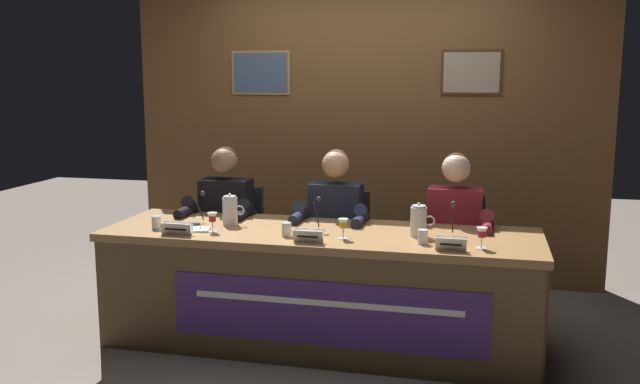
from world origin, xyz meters
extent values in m
plane|color=#70665B|center=(0.00, 0.00, 0.00)|extent=(12.00, 12.00, 0.00)
cube|color=brown|center=(0.00, 1.56, 1.30)|extent=(3.96, 0.12, 2.60)
cube|color=tan|center=(-0.88, 1.50, 1.74)|extent=(0.51, 0.02, 0.37)
cube|color=slate|center=(-0.88, 1.49, 1.74)|extent=(0.47, 0.01, 0.33)
cube|color=#4C3319|center=(0.88, 1.50, 1.74)|extent=(0.48, 0.02, 0.36)
cube|color=tan|center=(0.88, 1.49, 1.74)|extent=(0.44, 0.01, 0.32)
cube|color=olive|center=(0.00, 0.00, 0.72)|extent=(2.76, 0.84, 0.05)
cube|color=brown|center=(0.00, -0.40, 0.35)|extent=(2.70, 0.04, 0.69)
cube|color=brown|center=(-1.33, 0.00, 0.35)|extent=(0.08, 0.76, 0.69)
cube|color=brown|center=(1.33, 0.00, 0.35)|extent=(0.08, 0.76, 0.69)
cube|color=#4C2D7A|center=(0.13, -0.42, 0.35)|extent=(1.88, 0.01, 0.39)
cube|color=white|center=(0.13, -0.43, 0.42)|extent=(1.60, 0.00, 0.04)
cylinder|color=black|center=(-0.82, 0.52, 0.01)|extent=(0.44, 0.44, 0.02)
cylinder|color=black|center=(-0.82, 0.52, 0.22)|extent=(0.05, 0.05, 0.39)
cube|color=#232328|center=(-0.82, 0.52, 0.43)|extent=(0.44, 0.44, 0.03)
cube|color=#232328|center=(-0.82, 0.72, 0.67)|extent=(0.40, 0.05, 0.44)
cylinder|color=black|center=(-0.92, 0.17, 0.22)|extent=(0.10, 0.10, 0.45)
cylinder|color=black|center=(-0.72, 0.17, 0.22)|extent=(0.10, 0.10, 0.45)
cylinder|color=black|center=(-0.92, 0.32, 0.50)|extent=(0.13, 0.34, 0.13)
cylinder|color=black|center=(-0.72, 0.32, 0.50)|extent=(0.13, 0.34, 0.13)
cube|color=black|center=(-0.82, 0.49, 0.74)|extent=(0.36, 0.20, 0.48)
sphere|color=#8E664C|center=(-0.82, 0.47, 1.11)|extent=(0.19, 0.19, 0.19)
sphere|color=#331E0F|center=(-0.82, 0.48, 1.13)|extent=(0.17, 0.17, 0.17)
cylinder|color=black|center=(-1.03, 0.39, 0.76)|extent=(0.09, 0.30, 0.25)
cylinder|color=black|center=(-0.61, 0.39, 0.76)|extent=(0.09, 0.30, 0.25)
cylinder|color=black|center=(-1.03, 0.23, 0.77)|extent=(0.07, 0.24, 0.07)
cylinder|color=black|center=(-0.61, 0.23, 0.77)|extent=(0.07, 0.24, 0.07)
cube|color=white|center=(-0.84, -0.34, 0.78)|extent=(0.20, 0.03, 0.08)
cube|color=white|center=(-0.84, -0.30, 0.78)|extent=(0.20, 0.03, 0.08)
cube|color=black|center=(-0.84, -0.34, 0.78)|extent=(0.14, 0.01, 0.01)
cylinder|color=white|center=(-0.65, -0.19, 0.75)|extent=(0.06, 0.06, 0.00)
cylinder|color=white|center=(-0.65, -0.19, 0.78)|extent=(0.01, 0.01, 0.05)
cone|color=white|center=(-0.65, -0.19, 0.84)|extent=(0.06, 0.06, 0.06)
cylinder|color=#B21E2D|center=(-0.65, -0.19, 0.83)|extent=(0.04, 0.04, 0.04)
cylinder|color=silver|center=(-1.03, -0.20, 0.79)|extent=(0.06, 0.06, 0.08)
cylinder|color=silver|center=(-1.03, -0.20, 0.77)|extent=(0.05, 0.05, 0.05)
cylinder|color=black|center=(-0.82, -0.07, 0.75)|extent=(0.06, 0.06, 0.02)
cylinder|color=black|center=(-0.82, -0.01, 0.85)|extent=(0.01, 0.13, 0.18)
sphere|color=#2D2D2D|center=(-0.82, 0.05, 0.94)|extent=(0.03, 0.03, 0.03)
cylinder|color=black|center=(0.00, 0.52, 0.01)|extent=(0.44, 0.44, 0.02)
cylinder|color=black|center=(0.00, 0.52, 0.22)|extent=(0.05, 0.05, 0.39)
cube|color=#232328|center=(0.00, 0.52, 0.43)|extent=(0.44, 0.44, 0.03)
cube|color=#232328|center=(0.00, 0.72, 0.67)|extent=(0.40, 0.05, 0.44)
cylinder|color=black|center=(-0.10, 0.17, 0.22)|extent=(0.10, 0.10, 0.45)
cylinder|color=black|center=(0.10, 0.17, 0.22)|extent=(0.10, 0.10, 0.45)
cylinder|color=black|center=(-0.10, 0.32, 0.50)|extent=(0.13, 0.34, 0.13)
cylinder|color=black|center=(0.10, 0.32, 0.50)|extent=(0.13, 0.34, 0.13)
cube|color=#1E2338|center=(0.00, 0.49, 0.74)|extent=(0.36, 0.20, 0.48)
sphere|color=tan|center=(0.00, 0.47, 1.11)|extent=(0.19, 0.19, 0.19)
sphere|color=#593819|center=(0.00, 0.48, 1.13)|extent=(0.17, 0.17, 0.17)
cylinder|color=#1E2338|center=(-0.21, 0.39, 0.76)|extent=(0.09, 0.30, 0.25)
cylinder|color=#1E2338|center=(0.21, 0.39, 0.76)|extent=(0.09, 0.30, 0.25)
cylinder|color=#1E2338|center=(-0.21, 0.23, 0.77)|extent=(0.07, 0.24, 0.07)
cylinder|color=#1E2338|center=(0.21, 0.23, 0.77)|extent=(0.07, 0.24, 0.07)
cube|color=white|center=(0.01, -0.34, 0.78)|extent=(0.18, 0.03, 0.08)
cube|color=white|center=(0.01, -0.30, 0.78)|extent=(0.18, 0.03, 0.08)
cube|color=black|center=(0.01, -0.34, 0.78)|extent=(0.13, 0.01, 0.01)
cylinder|color=white|center=(0.19, -0.18, 0.75)|extent=(0.06, 0.06, 0.00)
cylinder|color=white|center=(0.19, -0.18, 0.78)|extent=(0.01, 0.01, 0.05)
cone|color=white|center=(0.19, -0.18, 0.84)|extent=(0.06, 0.06, 0.06)
cylinder|color=orange|center=(0.19, -0.18, 0.83)|extent=(0.04, 0.04, 0.04)
cylinder|color=silver|center=(-0.17, -0.19, 0.79)|extent=(0.06, 0.06, 0.08)
cylinder|color=silver|center=(-0.17, -0.19, 0.77)|extent=(0.05, 0.05, 0.05)
cylinder|color=black|center=(-0.01, -0.10, 0.75)|extent=(0.06, 0.06, 0.02)
cylinder|color=black|center=(-0.01, -0.04, 0.85)|extent=(0.01, 0.13, 0.18)
sphere|color=#2D2D2D|center=(-0.01, 0.03, 0.94)|extent=(0.03, 0.03, 0.03)
cylinder|color=black|center=(0.82, 0.52, 0.01)|extent=(0.44, 0.44, 0.02)
cylinder|color=black|center=(0.82, 0.52, 0.22)|extent=(0.05, 0.05, 0.39)
cube|color=#232328|center=(0.82, 0.52, 0.43)|extent=(0.44, 0.44, 0.03)
cube|color=#232328|center=(0.82, 0.72, 0.67)|extent=(0.40, 0.05, 0.44)
cylinder|color=black|center=(0.72, 0.17, 0.22)|extent=(0.10, 0.10, 0.45)
cylinder|color=black|center=(0.92, 0.17, 0.22)|extent=(0.10, 0.10, 0.45)
cylinder|color=black|center=(0.72, 0.32, 0.50)|extent=(0.13, 0.34, 0.13)
cylinder|color=black|center=(0.92, 0.32, 0.50)|extent=(0.13, 0.34, 0.13)
cube|color=maroon|center=(0.82, 0.49, 0.74)|extent=(0.36, 0.20, 0.48)
sphere|color=beige|center=(0.82, 0.47, 1.11)|extent=(0.19, 0.19, 0.19)
sphere|color=#331E0F|center=(0.82, 0.48, 1.13)|extent=(0.17, 0.17, 0.17)
cylinder|color=maroon|center=(0.61, 0.39, 0.76)|extent=(0.09, 0.30, 0.25)
cylinder|color=maroon|center=(1.03, 0.39, 0.76)|extent=(0.09, 0.30, 0.25)
cylinder|color=maroon|center=(0.61, 0.23, 0.77)|extent=(0.07, 0.24, 0.07)
cylinder|color=maroon|center=(1.03, 0.23, 0.77)|extent=(0.07, 0.24, 0.07)
cube|color=white|center=(0.83, -0.33, 0.78)|extent=(0.17, 0.03, 0.08)
cube|color=white|center=(0.83, -0.30, 0.78)|extent=(0.17, 0.03, 0.08)
cube|color=black|center=(0.83, -0.33, 0.78)|extent=(0.12, 0.01, 0.01)
cylinder|color=white|center=(1.00, -0.22, 0.75)|extent=(0.06, 0.06, 0.00)
cylinder|color=white|center=(1.00, -0.22, 0.78)|extent=(0.01, 0.01, 0.05)
cone|color=white|center=(1.00, -0.22, 0.84)|extent=(0.06, 0.06, 0.06)
cylinder|color=#B21E2D|center=(1.00, -0.22, 0.83)|extent=(0.04, 0.04, 0.04)
cylinder|color=silver|center=(0.66, -0.19, 0.79)|extent=(0.06, 0.06, 0.08)
cylinder|color=silver|center=(0.66, -0.19, 0.77)|extent=(0.05, 0.05, 0.05)
cylinder|color=black|center=(0.83, -0.06, 0.75)|extent=(0.06, 0.06, 0.02)
cylinder|color=black|center=(0.83, 0.00, 0.85)|extent=(0.01, 0.13, 0.18)
sphere|color=#2D2D2D|center=(0.83, 0.06, 0.94)|extent=(0.03, 0.03, 0.03)
cylinder|color=silver|center=(-0.62, 0.04, 0.83)|extent=(0.10, 0.10, 0.18)
cylinder|color=silver|center=(-0.62, 0.04, 0.93)|extent=(0.08, 0.09, 0.01)
sphere|color=silver|center=(-0.62, 0.04, 0.94)|extent=(0.02, 0.02, 0.02)
torus|color=silver|center=(-0.55, 0.04, 0.84)|extent=(0.07, 0.01, 0.07)
cylinder|color=silver|center=(0.62, 0.00, 0.83)|extent=(0.10, 0.10, 0.18)
cylinder|color=silver|center=(0.62, 0.00, 0.93)|extent=(0.08, 0.09, 0.01)
sphere|color=silver|center=(0.62, 0.00, 0.94)|extent=(0.02, 0.02, 0.02)
torus|color=silver|center=(0.69, 0.00, 0.84)|extent=(0.07, 0.01, 0.07)
cube|color=white|center=(-0.79, -0.17, 0.75)|extent=(0.24, 0.20, 0.01)
camera|label=1|loc=(0.99, -4.13, 1.73)|focal=38.47mm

